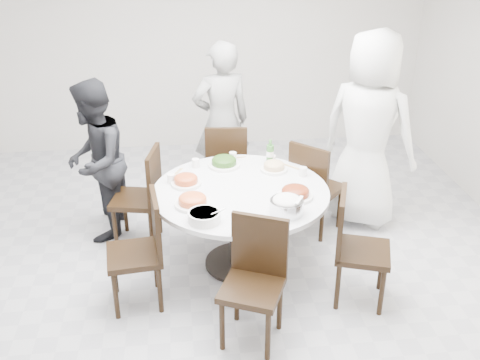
{
  "coord_description": "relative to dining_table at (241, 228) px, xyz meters",
  "views": [
    {
      "loc": [
        -0.2,
        -4.07,
        2.92
      ],
      "look_at": [
        0.31,
        0.17,
        0.82
      ],
      "focal_mm": 42.0,
      "sensor_mm": 36.0,
      "label": 1
    }
  ],
  "objects": [
    {
      "name": "beverage_bottle",
      "position": [
        0.33,
        0.5,
        0.49
      ],
      "size": [
        0.07,
        0.07,
        0.24
      ],
      "primitive_type": "cylinder",
      "color": "#326C2B",
      "rests_on": "dining_table"
    },
    {
      "name": "dish_tofu",
      "position": [
        -0.41,
        -0.22,
        0.41
      ],
      "size": [
        0.29,
        0.29,
        0.08
      ],
      "primitive_type": "cylinder",
      "color": "white",
      "rests_on": "dining_table"
    },
    {
      "name": "diner_right",
      "position": [
        1.32,
        0.67,
        0.59
      ],
      "size": [
        1.12,
        1.09,
        1.94
      ],
      "primitive_type": "imported",
      "rotation": [
        0.0,
        0.0,
        2.41
      ],
      "color": "silver",
      "rests_on": "floor"
    },
    {
      "name": "diner_middle",
      "position": [
        -0.04,
        1.39,
        0.48
      ],
      "size": [
        0.7,
        0.53,
        1.71
      ],
      "primitive_type": "imported",
      "rotation": [
        0.0,
        0.0,
        3.35
      ],
      "color": "black",
      "rests_on": "floor"
    },
    {
      "name": "diner_left",
      "position": [
        -1.28,
        0.7,
        0.4
      ],
      "size": [
        0.67,
        0.81,
        1.54
      ],
      "primitive_type": "imported",
      "rotation": [
        0.0,
        0.0,
        4.59
      ],
      "color": "black",
      "rests_on": "floor"
    },
    {
      "name": "chair_sw",
      "position": [
        -0.89,
        -0.43,
        0.1
      ],
      "size": [
        0.46,
        0.46,
        0.95
      ],
      "primitive_type": "cube",
      "rotation": [
        0.0,
        0.0,
        4.82
      ],
      "color": "black",
      "rests_on": "floor"
    },
    {
      "name": "chair_s",
      "position": [
        -0.04,
        -0.97,
        0.1
      ],
      "size": [
        0.56,
        0.56,
        0.95
      ],
      "primitive_type": "cube",
      "rotation": [
        0.0,
        0.0,
        5.86
      ],
      "color": "black",
      "rests_on": "floor"
    },
    {
      "name": "dining_table",
      "position": [
        0.0,
        0.0,
        0.0
      ],
      "size": [
        1.5,
        1.5,
        0.75
      ],
      "primitive_type": "cylinder",
      "color": "silver",
      "rests_on": "floor"
    },
    {
      "name": "chair_se",
      "position": [
        0.9,
        -0.6,
        0.1
      ],
      "size": [
        0.53,
        0.53,
        0.95
      ],
      "primitive_type": "cube",
      "rotation": [
        0.0,
        0.0,
        7.52
      ],
      "color": "black",
      "rests_on": "floor"
    },
    {
      "name": "rice_bowl",
      "position": [
        0.31,
        -0.44,
        0.43
      ],
      "size": [
        0.27,
        0.27,
        0.11
      ],
      "primitive_type": "cylinder",
      "color": "silver",
      "rests_on": "dining_table"
    },
    {
      "name": "dish_greens",
      "position": [
        -0.1,
        0.5,
        0.41
      ],
      "size": [
        0.29,
        0.29,
        0.08
      ],
      "primitive_type": "cylinder",
      "color": "white",
      "rests_on": "dining_table"
    },
    {
      "name": "soup_bowl",
      "position": [
        -0.34,
        -0.48,
        0.41
      ],
      "size": [
        0.25,
        0.25,
        0.08
      ],
      "primitive_type": "cylinder",
      "color": "white",
      "rests_on": "dining_table"
    },
    {
      "name": "dish_pale",
      "position": [
        0.34,
        0.35,
        0.41
      ],
      "size": [
        0.24,
        0.24,
        0.06
      ],
      "primitive_type": "cylinder",
      "color": "white",
      "rests_on": "dining_table"
    },
    {
      "name": "chair_n",
      "position": [
        -0.01,
        1.15,
        0.1
      ],
      "size": [
        0.46,
        0.46,
        0.95
      ],
      "primitive_type": "cube",
      "rotation": [
        0.0,
        0.0,
        3.04
      ],
      "color": "black",
      "rests_on": "floor"
    },
    {
      "name": "dish_orange",
      "position": [
        -0.46,
        0.16,
        0.41
      ],
      "size": [
        0.26,
        0.26,
        0.07
      ],
      "primitive_type": "cylinder",
      "color": "white",
      "rests_on": "dining_table"
    },
    {
      "name": "chair_nw",
      "position": [
        -0.93,
        0.5,
        0.1
      ],
      "size": [
        0.5,
        0.5,
        0.95
      ],
      "primitive_type": "cube",
      "rotation": [
        0.0,
        0.0,
        4.5
      ],
      "color": "black",
      "rests_on": "floor"
    },
    {
      "name": "dish_redbrown",
      "position": [
        0.43,
        -0.18,
        0.41
      ],
      "size": [
        0.29,
        0.29,
        0.07
      ],
      "primitive_type": "cylinder",
      "color": "white",
      "rests_on": "dining_table"
    },
    {
      "name": "wall_back",
      "position": [
        -0.31,
        2.88,
        1.02
      ],
      "size": [
        6.0,
        0.01,
        2.8
      ],
      "primitive_type": "cube",
      "color": "beige",
      "rests_on": "ground"
    },
    {
      "name": "chopsticks",
      "position": [
        0.0,
        0.63,
        0.38
      ],
      "size": [
        0.24,
        0.04,
        0.01
      ],
      "primitive_type": null,
      "color": "tan",
      "rests_on": "dining_table"
    },
    {
      "name": "chair_ne",
      "position": [
        0.81,
        0.53,
        0.1
      ],
      "size": [
        0.59,
        0.59,
        0.95
      ],
      "primitive_type": "cube",
      "rotation": [
        0.0,
        0.0,
        2.36
      ],
      "color": "black",
      "rests_on": "floor"
    },
    {
      "name": "floor",
      "position": [
        -0.31,
        -0.12,
        -0.38
      ],
      "size": [
        6.0,
        6.0,
        0.01
      ],
      "primitive_type": "cube",
      "color": "#AEAEB3",
      "rests_on": "ground"
    },
    {
      "name": "tea_cups",
      "position": [
        -0.01,
        0.64,
        0.42
      ],
      "size": [
        0.07,
        0.07,
        0.08
      ],
      "primitive_type": "cylinder",
      "color": "white",
      "rests_on": "dining_table"
    }
  ]
}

